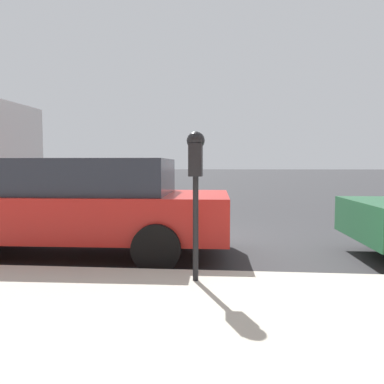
{
  "coord_description": "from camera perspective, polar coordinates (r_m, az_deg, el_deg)",
  "views": [
    {
      "loc": [
        -6.51,
        -1.12,
        1.4
      ],
      "look_at": [
        -2.39,
        -0.75,
        1.1
      ],
      "focal_mm": 35.0,
      "sensor_mm": 36.0,
      "label": 1
    }
  ],
  "objects": [
    {
      "name": "car_red",
      "position": [
        6.1,
        -18.01,
        -1.78
      ],
      "size": [
        2.13,
        5.02,
        1.49
      ],
      "rotation": [
        0.0,
        0.0,
        0.02
      ],
      "color": "#B21E19",
      "rests_on": "ground_plane"
    },
    {
      "name": "ground_plane",
      "position": [
        6.75,
        -4.62,
        -7.79
      ],
      "size": [
        220.0,
        220.0,
        0.0
      ],
      "primitive_type": "plane",
      "color": "#333335"
    },
    {
      "name": "parking_meter",
      "position": [
        3.92,
        0.56,
        3.81
      ],
      "size": [
        0.21,
        0.19,
        1.58
      ],
      "color": "black",
      "rests_on": "sidewalk"
    }
  ]
}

